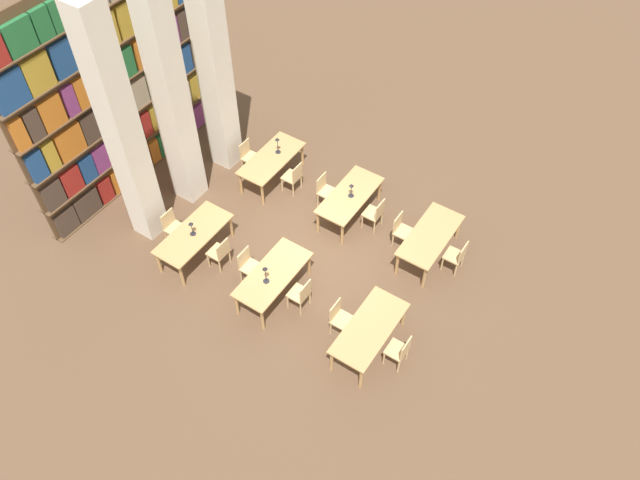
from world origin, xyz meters
TOP-DOWN VIEW (x-y plane):
  - ground_plane at (0.00, 0.00)m, footprint 40.00×40.00m
  - bookshelf_bank at (-0.01, 5.32)m, footprint 6.06×0.35m
  - pillar_left at (-1.47, 3.72)m, footprint 0.60×0.60m
  - pillar_center at (0.00, 3.72)m, footprint 0.60×0.60m
  - pillar_right at (1.47, 3.72)m, footprint 0.60×0.60m
  - reading_table_0 at (-1.42, -2.37)m, footprint 1.91×0.85m
  - chair_0 at (-1.42, -3.08)m, footprint 0.42×0.40m
  - chair_1 at (-1.42, -1.66)m, footprint 0.42×0.40m
  - reading_table_1 at (1.47, -2.27)m, footprint 1.91×0.85m
  - chair_2 at (1.44, -2.98)m, footprint 0.42×0.40m
  - chair_3 at (1.44, -1.57)m, footprint 0.42×0.40m
  - reading_table_2 at (-1.40, 0.06)m, footprint 1.91×0.85m
  - chair_4 at (-1.36, -0.64)m, footprint 0.42×0.40m
  - chair_5 at (-1.36, 0.77)m, footprint 0.42×0.40m
  - desk_lamp_0 at (-1.64, 0.05)m, footprint 0.14×0.14m
  - reading_table_3 at (1.54, -0.08)m, footprint 1.91×0.85m
  - chair_6 at (1.55, -0.78)m, footprint 0.42×0.40m
  - chair_7 at (1.55, 0.63)m, footprint 0.42×0.40m
  - desk_lamp_1 at (1.51, -0.12)m, footprint 0.14×0.14m
  - reading_table_4 at (-1.47, 2.25)m, footprint 1.91×0.85m
  - chair_8 at (-1.43, 1.54)m, footprint 0.42×0.40m
  - chair_9 at (-1.43, 2.96)m, footprint 0.42×0.40m
  - desk_lamp_2 at (-1.49, 2.24)m, footprint 0.14×0.14m
  - reading_table_5 at (1.55, 2.27)m, footprint 1.91×0.85m
  - chair_10 at (1.50, 1.56)m, footprint 0.42×0.40m
  - chair_11 at (1.50, 2.98)m, footprint 0.42×0.40m
  - desk_lamp_3 at (1.81, 2.25)m, footprint 0.14×0.14m

SIDE VIEW (x-z plane):
  - ground_plane at x=0.00m, z-range 0.00..0.00m
  - chair_0 at x=-1.42m, z-range 0.04..0.92m
  - chair_1 at x=-1.42m, z-range 0.04..0.92m
  - chair_2 at x=1.44m, z-range 0.04..0.92m
  - chair_3 at x=1.44m, z-range 0.04..0.92m
  - chair_4 at x=-1.36m, z-range 0.04..0.92m
  - chair_5 at x=-1.36m, z-range 0.04..0.92m
  - chair_6 at x=1.55m, z-range 0.04..0.92m
  - chair_7 at x=1.55m, z-range 0.04..0.92m
  - chair_8 at x=-1.43m, z-range 0.04..0.92m
  - chair_9 at x=-1.43m, z-range 0.04..0.92m
  - chair_10 at x=1.50m, z-range 0.04..0.92m
  - chair_11 at x=1.50m, z-range 0.04..0.92m
  - reading_table_0 at x=-1.42m, z-range 0.28..1.01m
  - reading_table_1 at x=1.47m, z-range 0.28..1.01m
  - reading_table_2 at x=-1.40m, z-range 0.28..1.01m
  - reading_table_3 at x=1.54m, z-range 0.28..1.01m
  - reading_table_4 at x=-1.47m, z-range 0.28..1.01m
  - reading_table_5 at x=1.55m, z-range 0.28..1.01m
  - desk_lamp_1 at x=1.51m, z-range 0.79..1.19m
  - desk_lamp_2 at x=-1.49m, z-range 0.79..1.19m
  - desk_lamp_3 at x=1.81m, z-range 0.81..1.29m
  - desk_lamp_0 at x=-1.64m, z-range 0.81..1.30m
  - bookshelf_bank at x=-0.01m, z-range -0.06..5.44m
  - pillar_left at x=-1.47m, z-range 0.00..6.00m
  - pillar_center at x=0.00m, z-range 0.00..6.00m
  - pillar_right at x=1.47m, z-range 0.00..6.00m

